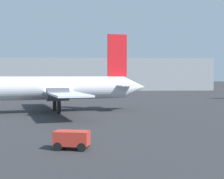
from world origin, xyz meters
The scene contains 3 objects.
airplane_on_taxiway centered at (-11.17, 39.63, 3.45)m, with size 29.20×26.24×11.33m.
baggage_cart centered at (-6.77, 15.13, 0.76)m, with size 2.61×1.80×1.30m.
terminal_building centered at (-10.17, 119.51, 5.68)m, with size 94.58×21.36×11.36m, color #999EA3.
Camera 1 is at (-5.30, -8.73, 5.17)m, focal length 54.78 mm.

